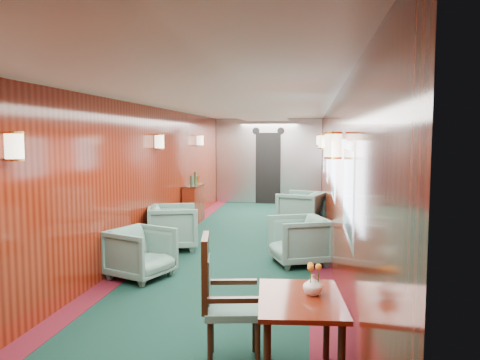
{
  "coord_description": "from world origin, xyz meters",
  "views": [
    {
      "loc": [
        1.19,
        -7.28,
        1.88
      ],
      "look_at": [
        0.0,
        0.55,
        1.15
      ],
      "focal_mm": 35.0,
      "sensor_mm": 36.0,
      "label": 1
    }
  ],
  "objects": [
    {
      "name": "windows_right",
      "position": [
        1.49,
        0.25,
        1.45
      ],
      "size": [
        0.02,
        8.6,
        0.8
      ],
      "color": "silver",
      "rests_on": "ground"
    },
    {
      "name": "room",
      "position": [
        0.0,
        0.0,
        1.63
      ],
      "size": [
        12.0,
        12.1,
        2.4
      ],
      "color": "black",
      "rests_on": "ground"
    },
    {
      "name": "armchair_right_near",
      "position": [
        1.03,
        -0.42,
        0.35
      ],
      "size": [
        1.01,
        0.99,
        0.71
      ],
      "primitive_type": "imported",
      "rotation": [
        0.0,
        0.0,
        -1.19
      ],
      "color": "#214E49",
      "rests_on": "ground"
    },
    {
      "name": "side_chair",
      "position": [
        0.47,
        -3.59,
        0.58
      ],
      "size": [
        0.56,
        0.58,
        1.08
      ],
      "rotation": [
        0.0,
        0.0,
        0.18
      ],
      "color": "#214E49",
      "rests_on": "ground"
    },
    {
      "name": "armchair_left_near",
      "position": [
        -1.04,
        -1.43,
        0.34
      ],
      "size": [
        0.96,
        0.94,
        0.67
      ],
      "primitive_type": "imported",
      "rotation": [
        0.0,
        0.0,
        1.19
      ],
      "color": "#214E49",
      "rests_on": "ground"
    },
    {
      "name": "credenza",
      "position": [
        -1.34,
        2.6,
        0.43
      ],
      "size": [
        0.3,
        0.94,
        1.12
      ],
      "color": "maroon",
      "rests_on": "ground"
    },
    {
      "name": "flower_vase",
      "position": [
        1.22,
        -3.75,
        0.75
      ],
      "size": [
        0.2,
        0.2,
        0.16
      ],
      "primitive_type": "imported",
      "rotation": [
        0.0,
        0.0,
        -0.43
      ],
      "color": "white",
      "rests_on": "dining_table"
    },
    {
      "name": "dining_table",
      "position": [
        1.13,
        -3.82,
        0.57
      ],
      "size": [
        0.71,
        0.95,
        0.67
      ],
      "rotation": [
        0.0,
        0.0,
        0.1
      ],
      "color": "maroon",
      "rests_on": "ground"
    },
    {
      "name": "bulkhead",
      "position": [
        0.0,
        5.91,
        1.18
      ],
      "size": [
        2.98,
        0.17,
        2.39
      ],
      "color": "silver",
      "rests_on": "ground"
    },
    {
      "name": "armchair_right_far",
      "position": [
        1.0,
        2.31,
        0.38
      ],
      "size": [
        1.06,
        1.05,
        0.77
      ],
      "primitive_type": "imported",
      "rotation": [
        0.0,
        0.0,
        -1.89
      ],
      "color": "#214E49",
      "rests_on": "ground"
    },
    {
      "name": "wall_sconces",
      "position": [
        0.0,
        0.57,
        1.79
      ],
      "size": [
        2.97,
        7.97,
        0.25
      ],
      "color": "#FFEFC6",
      "rests_on": "ground"
    },
    {
      "name": "armchair_left_far",
      "position": [
        -1.09,
        0.21,
        0.37
      ],
      "size": [
        1.03,
        1.01,
        0.75
      ],
      "primitive_type": "imported",
      "rotation": [
        0.0,
        0.0,
        1.89
      ],
      "color": "#214E49",
      "rests_on": "ground"
    }
  ]
}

